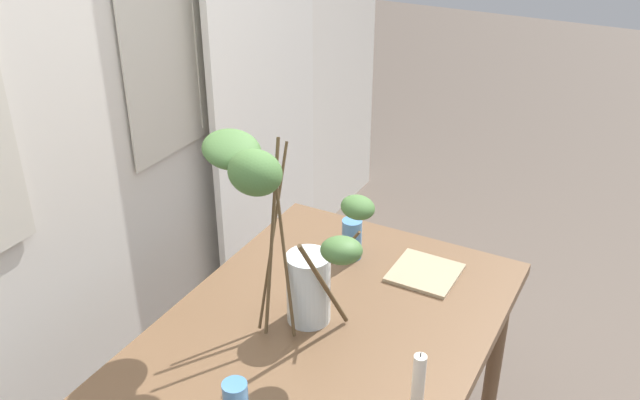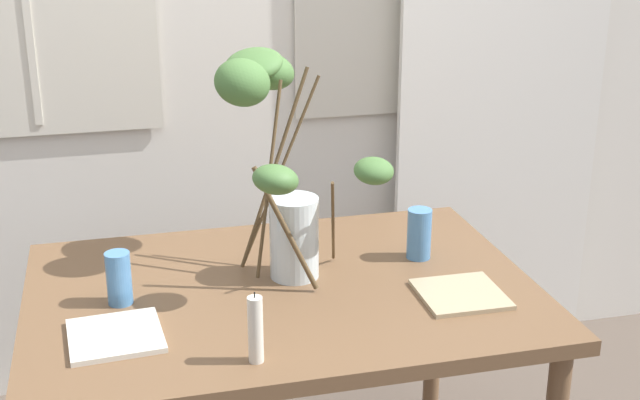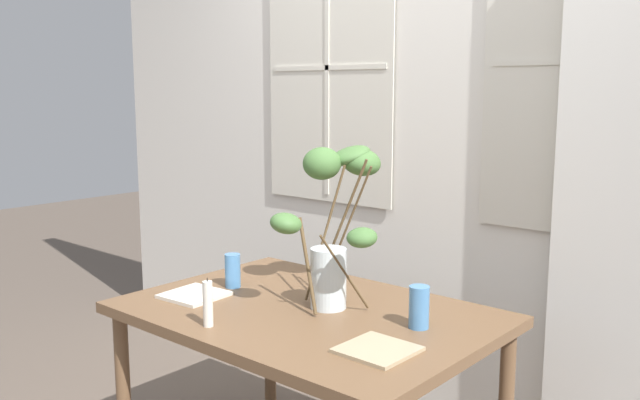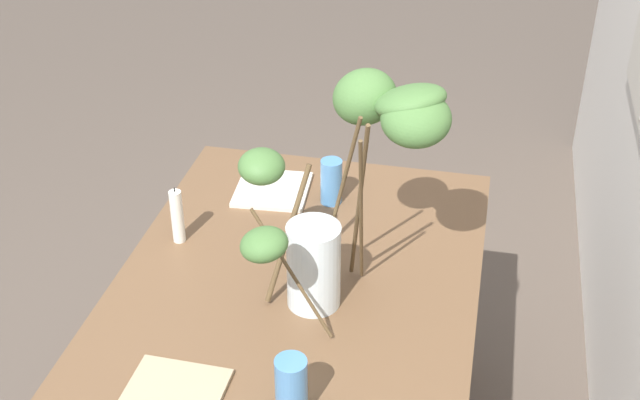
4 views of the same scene
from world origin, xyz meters
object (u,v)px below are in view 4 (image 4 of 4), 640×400
at_px(plate_square_right, 172,397).
at_px(plate_square_left, 272,189).
at_px(drinking_glass_blue_right, 291,387).
at_px(vase_with_branches, 346,183).
at_px(dining_table, 295,310).
at_px(drinking_glass_blue_left, 331,182).
at_px(pillar_candle, 177,216).

bearing_deg(plate_square_right, plate_square_left, -179.42).
bearing_deg(drinking_glass_blue_right, vase_with_branches, 175.02).
xyz_separation_m(vase_with_branches, plate_square_right, (0.41, -0.29, -0.33)).
bearing_deg(dining_table, plate_square_right, -20.76).
relative_size(dining_table, plate_square_right, 6.24).
bearing_deg(plate_square_left, drinking_glass_blue_right, 17.66).
xyz_separation_m(plate_square_left, plate_square_right, (0.85, 0.01, -0.00)).
xyz_separation_m(drinking_glass_blue_left, pillar_candle, (0.28, -0.36, 0.01)).
distance_m(dining_table, plate_square_left, 0.47).
bearing_deg(pillar_candle, drinking_glass_blue_right, 39.56).
bearing_deg(drinking_glass_blue_left, vase_with_branches, 15.62).
height_order(vase_with_branches, plate_square_left, vase_with_branches).
relative_size(vase_with_branches, plate_square_left, 2.84).
bearing_deg(plate_square_left, drinking_glass_blue_left, 84.20).
bearing_deg(vase_with_branches, plate_square_left, -146.04).
relative_size(dining_table, vase_with_branches, 2.18).
xyz_separation_m(plate_square_left, pillar_candle, (0.30, -0.18, 0.07)).
height_order(vase_with_branches, drinking_glass_blue_left, vase_with_branches).
bearing_deg(drinking_glass_blue_right, plate_square_right, -85.78).
relative_size(drinking_glass_blue_left, plate_square_right, 0.65).
height_order(dining_table, pillar_candle, pillar_candle).
relative_size(drinking_glass_blue_left, plate_square_left, 0.65).
distance_m(dining_table, drinking_glass_blue_left, 0.43).
bearing_deg(pillar_candle, drinking_glass_blue_left, 127.62).
xyz_separation_m(dining_table, drinking_glass_blue_left, (-0.41, 0.01, 0.14)).
height_order(dining_table, drinking_glass_blue_left, drinking_glass_blue_left).
bearing_deg(dining_table, drinking_glass_blue_left, 178.60).
bearing_deg(pillar_candle, vase_with_branches, 72.70).
height_order(plate_square_right, pillar_candle, pillar_candle).
bearing_deg(plate_square_right, pillar_candle, -161.36).
bearing_deg(dining_table, plate_square_left, -158.24).
xyz_separation_m(vase_with_branches, plate_square_left, (-0.45, -0.30, -0.33)).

